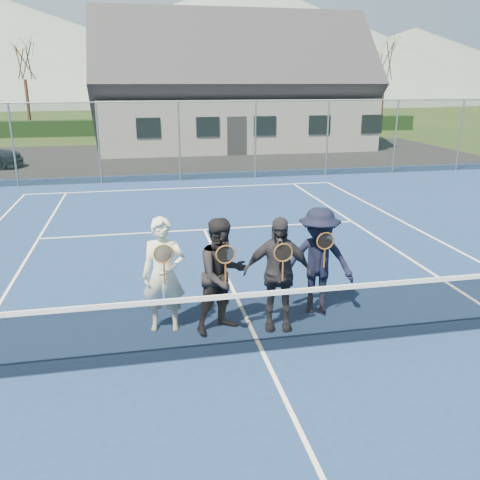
{
  "coord_description": "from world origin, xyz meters",
  "views": [
    {
      "loc": [
        -1.59,
        -6.28,
        3.74
      ],
      "look_at": [
        -0.03,
        1.5,
        1.25
      ],
      "focal_mm": 38.0,
      "sensor_mm": 36.0,
      "label": 1
    }
  ],
  "objects_px": {
    "player_a": "(164,275)",
    "player_c": "(278,274)",
    "tennis_net": "(263,319)",
    "clubhouse": "(232,76)",
    "player_d": "(318,261)",
    "player_b": "(223,276)"
  },
  "relations": [
    {
      "from": "player_a",
      "to": "player_c",
      "type": "bearing_deg",
      "value": -9.48
    },
    {
      "from": "tennis_net",
      "to": "player_c",
      "type": "height_order",
      "value": "player_c"
    },
    {
      "from": "player_c",
      "to": "player_a",
      "type": "bearing_deg",
      "value": 170.52
    },
    {
      "from": "tennis_net",
      "to": "player_a",
      "type": "bearing_deg",
      "value": 142.33
    },
    {
      "from": "clubhouse",
      "to": "player_d",
      "type": "xyz_separation_m",
      "value": [
        -2.79,
        -22.85,
        -3.07
      ]
    },
    {
      "from": "clubhouse",
      "to": "player_d",
      "type": "distance_m",
      "value": 23.23
    },
    {
      "from": "player_d",
      "to": "tennis_net",
      "type": "bearing_deg",
      "value": -136.59
    },
    {
      "from": "player_c",
      "to": "player_d",
      "type": "xyz_separation_m",
      "value": [
        0.8,
        0.42,
        -0.0
      ]
    },
    {
      "from": "clubhouse",
      "to": "player_b",
      "type": "bearing_deg",
      "value": -100.83
    },
    {
      "from": "clubhouse",
      "to": "player_c",
      "type": "xyz_separation_m",
      "value": [
        -3.59,
        -23.27,
        -3.07
      ]
    },
    {
      "from": "player_b",
      "to": "player_c",
      "type": "xyz_separation_m",
      "value": [
        0.84,
        -0.08,
        0.0
      ]
    },
    {
      "from": "player_a",
      "to": "player_b",
      "type": "height_order",
      "value": "same"
    },
    {
      "from": "clubhouse",
      "to": "player_b",
      "type": "xyz_separation_m",
      "value": [
        -4.44,
        -23.19,
        -3.07
      ]
    },
    {
      "from": "tennis_net",
      "to": "clubhouse",
      "type": "relative_size",
      "value": 0.75
    },
    {
      "from": "player_d",
      "to": "player_c",
      "type": "bearing_deg",
      "value": -152.51
    },
    {
      "from": "player_a",
      "to": "tennis_net",
      "type": "bearing_deg",
      "value": -37.67
    },
    {
      "from": "tennis_net",
      "to": "player_b",
      "type": "height_order",
      "value": "player_b"
    },
    {
      "from": "player_a",
      "to": "clubhouse",
      "type": "bearing_deg",
      "value": 76.98
    },
    {
      "from": "player_b",
      "to": "player_d",
      "type": "relative_size",
      "value": 1.0
    },
    {
      "from": "player_a",
      "to": "player_c",
      "type": "relative_size",
      "value": 1.0
    },
    {
      "from": "tennis_net",
      "to": "player_d",
      "type": "xyz_separation_m",
      "value": [
        1.21,
        1.14,
        0.38
      ]
    },
    {
      "from": "tennis_net",
      "to": "clubhouse",
      "type": "distance_m",
      "value": 24.57
    }
  ]
}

